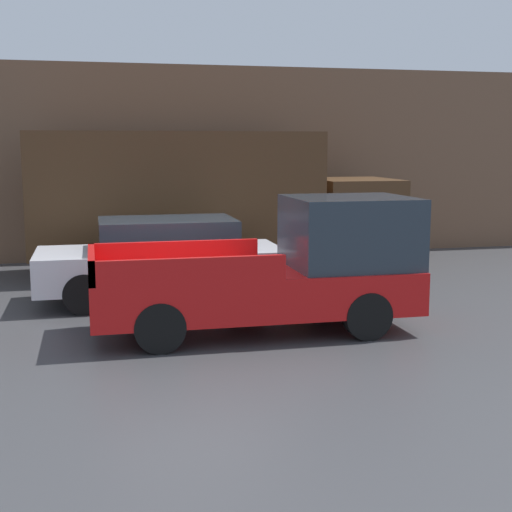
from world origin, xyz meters
name	(u,v)px	position (x,y,z in m)	size (l,w,h in m)	color
ground_plane	(190,328)	(0.00, 0.00, 0.00)	(60.00, 60.00, 0.00)	#3D3D3F
building_wall	(150,163)	(0.00, 7.62, 2.55)	(28.00, 0.15, 5.10)	brown
pickup_truck	(286,270)	(1.51, -0.46, 1.00)	(5.22, 1.98, 2.18)	red
car	(162,258)	(-0.23, 2.25, 0.83)	(4.71, 2.00, 1.61)	silver
delivery_truck	(203,196)	(1.06, 5.35, 1.81)	(8.79, 2.48, 3.32)	#472D19
newspaper_box	(346,233)	(5.41, 7.29, 0.57)	(0.45, 0.40, 1.13)	gold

